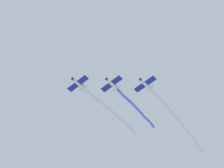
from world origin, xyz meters
TOP-DOWN VIEW (x-y plane):
  - airplane_lead at (-0.01, 4.85)m, footprint 6.77×5.20m
  - smoke_trail_lead at (-4.54, -7.91)m, footprint 7.59×21.97m
  - airplane_left_wing at (-8.21, 1.21)m, footprint 6.77×5.20m
  - smoke_trail_left_wing at (-11.38, -9.90)m, footprint 5.18×18.42m
  - airplane_right_wing at (-16.41, -2.43)m, footprint 6.77×5.20m
  - smoke_trail_right_wing at (-21.43, -19.02)m, footprint 8.23×29.47m

SIDE VIEW (x-z plane):
  - smoke_trail_right_wing at x=-21.43m, z-range 82.26..83.99m
  - airplane_lead at x=-0.01m, z-range 82.37..84.05m
  - airplane_left_wing at x=-8.21m, z-range 82.62..84.30m
  - smoke_trail_lead at x=-4.54m, z-range 82.50..84.43m
  - airplane_right_wing at x=-16.41m, z-range 82.87..84.55m
  - smoke_trail_left_wing at x=-11.38m, z-range 82.99..84.88m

